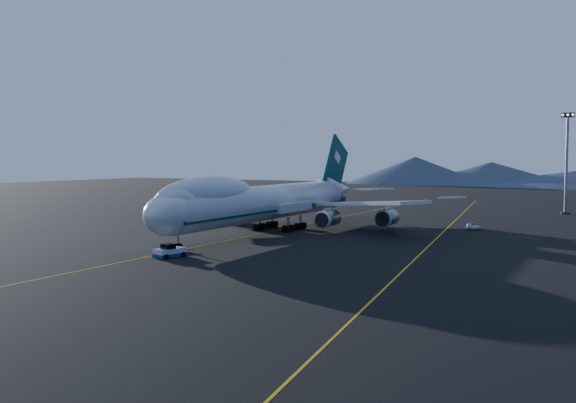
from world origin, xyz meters
The scene contains 7 objects.
ground centered at (0.00, 0.00, 0.00)m, with size 500.00×500.00×0.00m, color black.
taxiway_line_main centered at (0.00, 0.00, 0.01)m, with size 0.25×220.00×0.01m, color #D8A00C.
taxiway_line_side centered at (30.00, 10.00, 0.01)m, with size 0.25×200.00×0.01m, color #D8A00C.
boeing_747 centered at (0.00, 0.03, 5.81)m, with size 59.62×72.43×19.37m.
pushback_tug centered at (3.00, -32.20, 0.61)m, with size 3.43×4.91×1.95m.
service_van centered at (33.04, 23.89, 0.64)m, with size 2.11×4.57×1.27m, color silver.
floodlight_mast centered at (45.96, 70.03, 12.73)m, with size 3.10×2.33×25.12m.
Camera 1 is at (59.33, -103.22, 13.87)m, focal length 40.00 mm.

